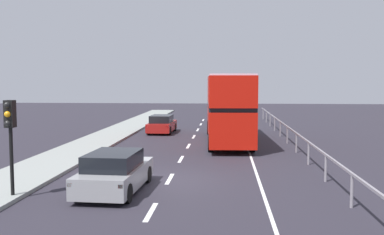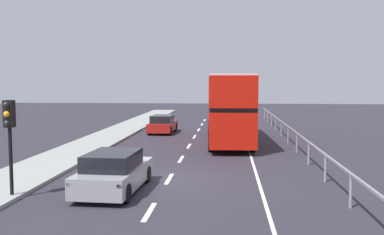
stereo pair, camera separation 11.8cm
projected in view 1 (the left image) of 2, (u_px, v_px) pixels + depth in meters
The scene contains 8 objects.
ground_plane at pixel (169, 182), 17.13m from camera, with size 75.57×120.00×0.10m, color #28252F.
near_sidewalk_kerb at pixel (23, 176), 17.57m from camera, with size 2.91×80.00×0.14m, color gray.
lane_paint_markings at pixel (226, 149), 25.16m from camera, with size 3.70×46.00×0.01m.
bridge_side_railing at pixel (292, 133), 25.52m from camera, with size 0.10×42.00×1.10m.
double_decker_bus_red at pixel (228, 106), 27.79m from camera, with size 3.04×11.15×4.32m.
hatchback_car_near at pixel (115, 172), 15.36m from camera, with size 2.03×4.36×1.44m.
traffic_signal_pole at pixel (10, 124), 14.18m from camera, with size 0.30×0.42×3.16m.
sedan_car_ahead at pixel (162, 124), 32.92m from camera, with size 1.86×4.13×1.36m.
Camera 1 is at (2.21, -16.73, 3.91)m, focal length 40.48 mm.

